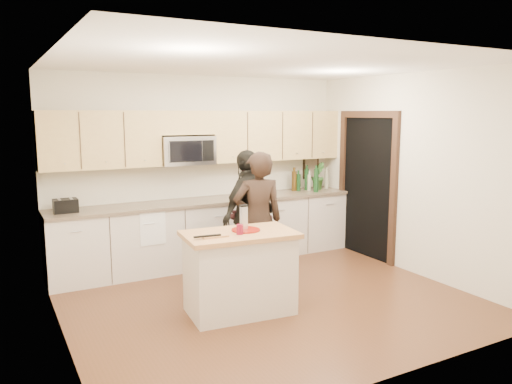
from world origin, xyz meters
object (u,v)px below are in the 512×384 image
woman_center (249,216)px  woman_right (249,215)px  island (240,272)px  woman_left (258,220)px  toaster (66,206)px

woman_center → woman_right: size_ratio=0.94×
island → woman_left: 0.93m
woman_center → woman_right: woman_right is taller
woman_right → woman_left: bearing=56.5°
island → toaster: size_ratio=4.39×
woman_center → woman_right: (-0.10, -0.17, 0.05)m
woman_right → island: bearing=31.3°
island → woman_left: woman_left is taller
island → woman_center: size_ratio=0.78×
island → woman_left: size_ratio=0.74×
island → woman_right: woman_right is taller
island → toaster: (-1.51, 1.84, 0.57)m
woman_left → woman_right: 0.33m
island → woman_left: bearing=53.0°
toaster → island: bearing=-50.6°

